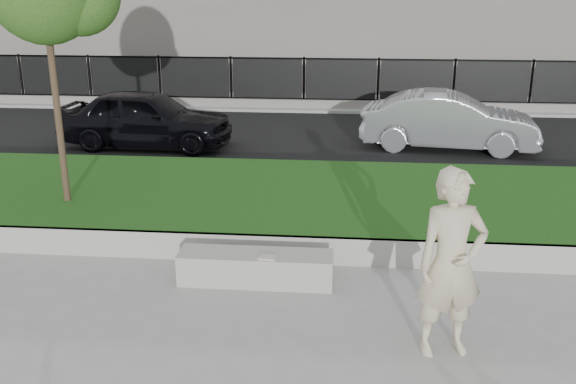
# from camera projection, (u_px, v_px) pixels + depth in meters

# --- Properties ---
(ground) EXTENTS (90.00, 90.00, 0.00)m
(ground) POSITION_uv_depth(u_px,v_px,m) (286.00, 298.00, 8.00)
(ground) COLOR gray
(ground) RESTS_ON ground
(grass_bank) EXTENTS (34.00, 4.00, 0.40)m
(grass_bank) POSITION_uv_depth(u_px,v_px,m) (303.00, 203.00, 10.78)
(grass_bank) COLOR black
(grass_bank) RESTS_ON ground
(grass_kerb) EXTENTS (34.00, 0.08, 0.40)m
(grass_kerb) POSITION_uv_depth(u_px,v_px,m) (293.00, 250.00, 8.92)
(grass_kerb) COLOR gray
(grass_kerb) RESTS_ON ground
(street) EXTENTS (34.00, 7.00, 0.04)m
(street) POSITION_uv_depth(u_px,v_px,m) (318.00, 138.00, 16.03)
(street) COLOR black
(street) RESTS_ON ground
(far_pavement) EXTENTS (34.00, 3.00, 0.12)m
(far_pavement) POSITION_uv_depth(u_px,v_px,m) (325.00, 103.00, 20.27)
(far_pavement) COLOR gray
(far_pavement) RESTS_ON ground
(iron_fence) EXTENTS (32.00, 0.30, 1.50)m
(iron_fence) POSITION_uv_depth(u_px,v_px,m) (324.00, 94.00, 19.18)
(iron_fence) COLOR slate
(iron_fence) RESTS_ON far_pavement
(stone_bench) EXTENTS (2.00, 0.50, 0.41)m
(stone_bench) POSITION_uv_depth(u_px,v_px,m) (256.00, 268.00, 8.35)
(stone_bench) COLOR gray
(stone_bench) RESTS_ON ground
(man) EXTENTS (0.84, 0.66, 2.03)m
(man) POSITION_uv_depth(u_px,v_px,m) (451.00, 264.00, 6.55)
(man) COLOR beige
(man) RESTS_ON ground
(book) EXTENTS (0.24, 0.18, 0.03)m
(book) POSITION_uv_depth(u_px,v_px,m) (268.00, 257.00, 8.14)
(book) COLOR beige
(book) RESTS_ON stone_bench
(car_dark) EXTENTS (4.06, 1.82, 1.35)m
(car_dark) POSITION_uv_depth(u_px,v_px,m) (147.00, 118.00, 14.91)
(car_dark) COLOR black
(car_dark) RESTS_ON street
(car_silver) EXTENTS (4.10, 1.84, 1.31)m
(car_silver) POSITION_uv_depth(u_px,v_px,m) (449.00, 121.00, 14.71)
(car_silver) COLOR #9A9CA3
(car_silver) RESTS_ON street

